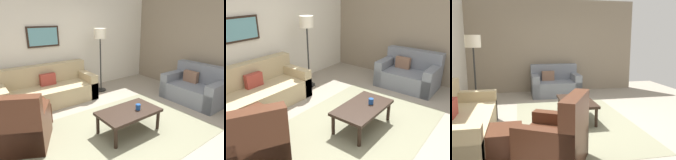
{
  "view_description": "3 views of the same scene",
  "coord_description": "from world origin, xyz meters",
  "views": [
    {
      "loc": [
        -1.99,
        -2.46,
        2.0
      ],
      "look_at": [
        0.15,
        0.43,
        0.85
      ],
      "focal_mm": 31.93,
      "sensor_mm": 36.0,
      "label": 1
    },
    {
      "loc": [
        -2.87,
        -1.89,
        2.3
      ],
      "look_at": [
        -0.07,
        0.29,
        0.88
      ],
      "focal_mm": 36.95,
      "sensor_mm": 36.0,
      "label": 2
    },
    {
      "loc": [
        -4.36,
        1.06,
        1.63
      ],
      "look_at": [
        0.16,
        0.18,
        0.83
      ],
      "focal_mm": 38.04,
      "sensor_mm": 36.0,
      "label": 3
    }
  ],
  "objects": [
    {
      "name": "framed_artwork",
      "position": [
        -0.39,
        2.51,
        1.53
      ],
      "size": [
        0.78,
        0.04,
        0.5
      ],
      "color": "black"
    },
    {
      "name": "coffee_table",
      "position": [
        0.15,
        -0.08,
        0.36
      ],
      "size": [
        1.1,
        0.64,
        0.41
      ],
      "color": "black",
      "rests_on": "ground_plane"
    },
    {
      "name": "cup",
      "position": [
        0.31,
        -0.14,
        0.46
      ],
      "size": [
        0.09,
        0.09,
        0.1
      ],
      "primitive_type": "cylinder",
      "color": "#1E478C",
      "rests_on": "coffee_table"
    },
    {
      "name": "couch_loveseat",
      "position": [
        2.44,
        0.01,
        0.3
      ],
      "size": [
        0.91,
        1.38,
        0.88
      ],
      "color": "slate",
      "rests_on": "ground_plane"
    },
    {
      "name": "area_rug",
      "position": [
        0.0,
        0.0,
        0.0
      ],
      "size": [
        3.22,
        2.24,
        0.01
      ],
      "primitive_type": "cube",
      "color": "gray",
      "rests_on": "ground_plane"
    },
    {
      "name": "rear_partition",
      "position": [
        0.0,
        2.6,
        1.4
      ],
      "size": [
        6.0,
        0.12,
        2.8
      ],
      "primitive_type": "cube",
      "color": "silver",
      "rests_on": "ground_plane"
    },
    {
      "name": "ottoman",
      "position": [
        -1.13,
        1.31,
        0.2
      ],
      "size": [
        0.56,
        0.56,
        0.4
      ],
      "primitive_type": "cube",
      "color": "#4C2819",
      "rests_on": "ground_plane"
    },
    {
      "name": "ground_plane",
      "position": [
        0.0,
        0.0,
        0.0
      ],
      "size": [
        8.0,
        8.0,
        0.0
      ],
      "primitive_type": "plane",
      "color": "gray"
    },
    {
      "name": "lamp_standing",
      "position": [
        0.92,
        1.97,
        1.41
      ],
      "size": [
        0.32,
        0.32,
        1.71
      ],
      "color": "black",
      "rests_on": "ground_plane"
    },
    {
      "name": "stone_feature_panel",
      "position": [
        3.0,
        0.0,
        1.4
      ],
      "size": [
        0.12,
        5.2,
        2.8
      ],
      "primitive_type": "cube",
      "color": "gray",
      "rests_on": "ground_plane"
    },
    {
      "name": "couch_main",
      "position": [
        -0.56,
        2.08,
        0.3
      ],
      "size": [
        2.19,
        0.94,
        0.88
      ],
      "color": "tan",
      "rests_on": "ground_plane"
    },
    {
      "name": "armchair_leather",
      "position": [
        -1.51,
        0.58,
        0.31
      ],
      "size": [
        1.08,
        1.08,
        0.95
      ],
      "color": "#4C2819",
      "rests_on": "ground_plane"
    }
  ]
}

